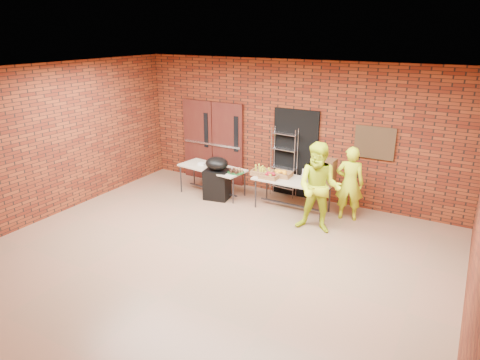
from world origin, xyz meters
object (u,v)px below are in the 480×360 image
Objects in this scene: volunteer_woman at (350,183)px; volunteer_man at (319,188)px; wire_rack at (284,162)px; coffee_dispenser at (325,172)px; table_left at (212,169)px; covered_grill at (217,178)px; table_right at (293,182)px.

volunteer_woman is 0.94m from volunteer_man.
wire_rack reaches higher than coffee_dispenser.
volunteer_man reaches higher than table_left.
wire_rack is at bearing 33.72° from table_left.
volunteer_man reaches higher than volunteer_woman.
volunteer_man is at bearing -20.60° from covered_grill.
table_right is (0.53, -0.70, -0.19)m from wire_rack.
wire_rack is 0.97× the size of table_right.
wire_rack is 0.95× the size of table_left.
volunteer_woman is 0.88× the size of volunteer_man.
table_right is 0.76m from coffee_dispenser.
volunteer_woman reaches higher than covered_grill.
covered_grill is at bearing 164.47° from volunteer_man.
volunteer_woman is (0.54, 0.04, -0.18)m from coffee_dispenser.
covered_grill is at bearing -138.34° from wire_rack.
volunteer_man is (0.16, -0.82, -0.07)m from coffee_dispenser.
table_left is at bearing -177.60° from table_right.
wire_rack is at bearing 128.50° from volunteer_man.
volunteer_woman is (3.03, 0.39, 0.28)m from covered_grill.
coffee_dispenser reaches higher than covered_grill.
covered_grill is 2.73m from volunteer_man.
table_right is at bearing -5.73° from volunteer_woman.
wire_rack is at bearing 153.38° from coffee_dispenser.
volunteer_woman reaches higher than table_left.
table_left is 0.97× the size of volunteer_man.
coffee_dispenser is 0.30× the size of volunteer_man.
table_left is at bearing 161.76° from volunteer_man.
wire_rack is 3.07× the size of coffee_dispenser.
wire_rack reaches higher than table_right.
coffee_dispenser is at bearing 10.68° from table_left.
volunteer_man is at bearing -39.76° from table_right.
table_left is 1.01× the size of table_right.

